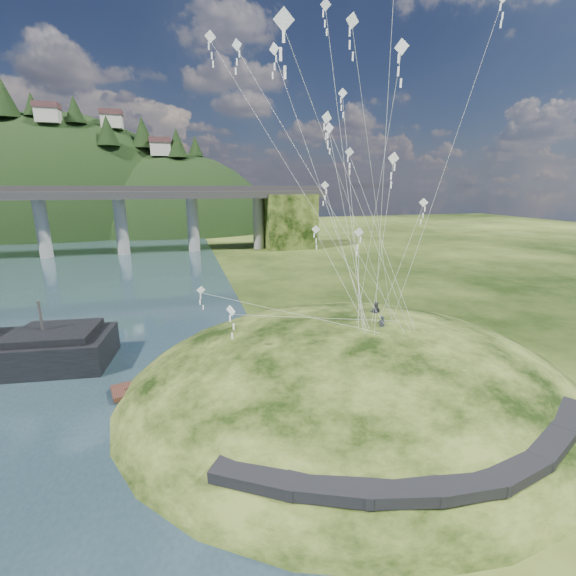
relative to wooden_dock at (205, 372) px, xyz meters
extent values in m
plane|color=black|center=(2.94, -6.18, -0.43)|extent=(320.00, 320.00, 0.00)
ellipsoid|color=black|center=(10.94, -4.18, -1.93)|extent=(36.00, 32.00, 13.00)
cube|color=black|center=(1.44, -14.18, 1.59)|extent=(4.32, 3.62, 0.71)
cube|color=black|center=(4.44, -15.83, 1.66)|extent=(4.10, 2.97, 0.61)
cube|color=black|center=(7.44, -16.83, 1.65)|extent=(3.85, 2.37, 0.62)
cube|color=black|center=(10.44, -17.28, 1.61)|extent=(3.62, 1.83, 0.66)
cube|color=black|center=(13.44, -17.08, 1.61)|extent=(3.82, 2.27, 0.68)
cube|color=black|center=(16.44, -16.13, 1.71)|extent=(4.11, 2.97, 0.71)
cube|color=black|center=(19.44, -14.58, 1.73)|extent=(4.26, 3.43, 0.66)
cylinder|color=gray|center=(-29.06, 63.82, 6.07)|extent=(2.60, 2.60, 13.00)
cylinder|color=gray|center=(-13.56, 63.82, 6.07)|extent=(2.60, 2.60, 13.00)
cylinder|color=gray|center=(1.94, 63.82, 6.07)|extent=(2.60, 2.60, 13.00)
cylinder|color=gray|center=(17.44, 63.82, 6.07)|extent=(2.60, 2.60, 13.00)
cube|color=black|center=(24.94, 63.82, 6.07)|extent=(12.00, 11.00, 13.00)
ellipsoid|color=black|center=(-37.06, 119.82, -6.43)|extent=(96.00, 68.00, 88.00)
ellipsoid|color=black|center=(-2.06, 111.82, -10.43)|extent=(76.00, 56.00, 72.00)
cone|color=black|center=(-46.94, 108.45, 38.80)|extent=(8.01, 8.01, 10.54)
cone|color=black|center=(-39.93, 107.88, 37.45)|extent=(4.97, 4.97, 6.54)
cone|color=black|center=(-28.46, 105.86, 36.24)|extent=(5.83, 5.83, 7.67)
cone|color=black|center=(-19.51, 100.90, 30.15)|extent=(6.47, 6.47, 8.51)
cone|color=black|center=(-10.28, 107.81, 30.80)|extent=(7.13, 7.13, 9.38)
cone|color=black|center=(-0.18, 102.85, 27.44)|extent=(6.56, 6.56, 8.63)
cone|color=black|center=(5.71, 108.45, 27.25)|extent=(4.88, 4.88, 6.42)
cube|color=beige|center=(-35.06, 103.82, 33.85)|extent=(6.00, 5.00, 4.00)
cube|color=#543030|center=(-35.06, 103.82, 36.55)|extent=(6.40, 5.40, 1.60)
cube|color=beige|center=(-19.06, 109.82, 33.75)|extent=(6.00, 5.00, 4.00)
cube|color=#543030|center=(-19.06, 109.82, 36.45)|extent=(6.40, 5.40, 1.60)
cube|color=beige|center=(-5.06, 103.82, 25.45)|extent=(6.00, 5.00, 4.00)
cube|color=#543030|center=(-5.06, 103.82, 28.15)|extent=(6.40, 5.40, 1.60)
cube|color=black|center=(-11.76, 5.57, 2.53)|extent=(6.67, 5.77, 0.61)
cylinder|color=#2D2B2B|center=(-12.78, 5.69, 3.85)|extent=(0.24, 0.24, 3.06)
cube|color=#361C16|center=(0.00, 0.00, 0.01)|extent=(13.88, 5.47, 0.34)
cylinder|color=#361C16|center=(-5.72, -1.44, -0.24)|extent=(0.30, 0.30, 0.98)
cylinder|color=#361C16|center=(-2.86, -0.72, -0.24)|extent=(0.30, 0.30, 0.98)
cylinder|color=#361C16|center=(0.00, 0.00, -0.24)|extent=(0.30, 0.30, 0.98)
cylinder|color=#361C16|center=(2.86, 0.72, -0.24)|extent=(0.30, 0.30, 0.98)
cylinder|color=#361C16|center=(5.72, 1.44, -0.24)|extent=(0.30, 0.30, 0.98)
imported|color=#242831|center=(12.69, -5.16, 5.31)|extent=(0.60, 0.42, 1.56)
imported|color=#242831|center=(13.92, -1.91, 5.34)|extent=(1.15, 1.12, 1.86)
cube|color=white|center=(8.88, -2.20, 25.77)|extent=(0.70, 0.25, 0.70)
cube|color=white|center=(8.88, -2.20, 25.26)|extent=(0.09, 0.02, 0.42)
cube|color=white|center=(8.88, -2.20, 24.75)|extent=(0.09, 0.02, 0.42)
cube|color=white|center=(8.88, -2.20, 24.24)|extent=(0.09, 0.02, 0.42)
cube|color=white|center=(10.47, 3.29, 10.80)|extent=(0.71, 0.30, 0.73)
cube|color=white|center=(10.47, 3.29, 10.27)|extent=(0.10, 0.03, 0.43)
cube|color=white|center=(10.47, 3.29, 9.75)|extent=(0.10, 0.03, 0.43)
cube|color=white|center=(10.47, 3.29, 9.22)|extent=(0.10, 0.03, 0.43)
cube|color=white|center=(7.70, -5.96, 18.42)|extent=(0.70, 0.24, 0.71)
cube|color=white|center=(7.70, -5.96, 17.91)|extent=(0.09, 0.06, 0.42)
cube|color=white|center=(7.70, -5.96, 17.40)|extent=(0.09, 0.06, 0.42)
cube|color=white|center=(7.70, -5.96, 16.89)|extent=(0.09, 0.06, 0.42)
cube|color=white|center=(12.71, 3.56, 21.99)|extent=(0.62, 0.54, 0.77)
cube|color=white|center=(12.71, 3.56, 21.43)|extent=(0.10, 0.06, 0.45)
cube|color=white|center=(12.71, 3.56, 20.88)|extent=(0.10, 0.06, 0.45)
cube|color=white|center=(12.71, 3.56, 20.33)|extent=(0.10, 0.06, 0.45)
cube|color=white|center=(10.98, 1.98, 19.02)|extent=(0.53, 0.68, 0.81)
cube|color=white|center=(10.98, 1.98, 18.43)|extent=(0.09, 0.08, 0.48)
cube|color=white|center=(10.98, 1.98, 17.85)|extent=(0.09, 0.08, 0.48)
cube|color=white|center=(10.98, 1.98, 17.27)|extent=(0.09, 0.08, 0.48)
cube|color=white|center=(3.43, -12.06, 20.92)|extent=(0.84, 0.31, 0.85)
cube|color=white|center=(3.43, -12.06, 20.30)|extent=(0.11, 0.03, 0.51)
cube|color=white|center=(3.43, -12.06, 19.69)|extent=(0.11, 0.03, 0.51)
cube|color=white|center=(3.43, -12.06, 19.07)|extent=(0.11, 0.03, 0.51)
cube|color=white|center=(1.56, -6.22, 7.05)|extent=(0.49, 0.64, 0.76)
cube|color=white|center=(1.56, -6.22, 6.50)|extent=(0.09, 0.08, 0.45)
cube|color=white|center=(1.56, -6.22, 5.95)|extent=(0.09, 0.08, 0.45)
cube|color=white|center=(1.56, -6.22, 5.41)|extent=(0.09, 0.08, 0.45)
cube|color=white|center=(19.25, -5.89, 25.40)|extent=(0.09, 0.07, 0.43)
cube|color=white|center=(19.25, -5.89, 24.88)|extent=(0.09, 0.07, 0.43)
cube|color=white|center=(19.25, -5.89, 24.35)|extent=(0.09, 0.07, 0.43)
cube|color=white|center=(14.08, 4.75, 17.47)|extent=(0.82, 0.27, 0.81)
cube|color=white|center=(14.08, 4.75, 16.89)|extent=(0.11, 0.03, 0.48)
cube|color=white|center=(14.08, 4.75, 16.30)|extent=(0.11, 0.03, 0.48)
cube|color=white|center=(14.08, 4.75, 15.72)|extent=(0.11, 0.03, 0.48)
cube|color=white|center=(3.22, -1.23, 23.29)|extent=(0.58, 0.50, 0.70)
cube|color=white|center=(3.22, -1.23, 22.78)|extent=(0.09, 0.05, 0.42)
cube|color=white|center=(3.22, -1.23, 22.27)|extent=(0.09, 0.05, 0.42)
cube|color=white|center=(3.22, -1.23, 21.75)|extent=(0.09, 0.05, 0.42)
cube|color=white|center=(11.19, -3.80, 11.32)|extent=(0.72, 0.25, 0.70)
cube|color=white|center=(11.19, -3.80, 10.80)|extent=(0.10, 0.03, 0.42)
cube|color=white|center=(11.19, -3.80, 10.29)|extent=(0.10, 0.03, 0.42)
cube|color=white|center=(11.19, -3.80, 9.78)|extent=(0.10, 0.03, 0.42)
cube|color=white|center=(0.09, -0.29, 6.93)|extent=(0.66, 0.23, 0.66)
cube|color=white|center=(0.09, -0.29, 6.45)|extent=(0.08, 0.06, 0.39)
cube|color=white|center=(0.09, -0.29, 5.97)|extent=(0.08, 0.06, 0.39)
cube|color=white|center=(0.09, -0.29, 5.49)|extent=(0.08, 0.06, 0.39)
cube|color=white|center=(2.13, 4.71, 25.56)|extent=(0.89, 0.19, 0.88)
cube|color=white|center=(2.13, 4.71, 24.93)|extent=(0.12, 0.06, 0.51)
cube|color=white|center=(2.13, 4.71, 24.30)|extent=(0.12, 0.06, 0.51)
cube|color=white|center=(2.13, 4.71, 23.67)|extent=(0.12, 0.06, 0.51)
cube|color=white|center=(17.39, -2.21, 13.26)|extent=(0.50, 0.54, 0.68)
cube|color=white|center=(17.39, -2.21, 12.76)|extent=(0.09, 0.06, 0.41)
cube|color=white|center=(17.39, -2.21, 12.26)|extent=(0.09, 0.06, 0.41)
cube|color=white|center=(17.39, -2.21, 11.77)|extent=(0.09, 0.06, 0.41)
cube|color=white|center=(9.78, -10.35, 21.00)|extent=(0.47, 0.60, 0.72)
cube|color=white|center=(9.78, -10.35, 20.49)|extent=(0.08, 0.07, 0.42)
cube|color=white|center=(9.78, -10.35, 19.97)|extent=(0.08, 0.07, 0.42)
cube|color=white|center=(9.78, -10.35, 19.45)|extent=(0.08, 0.07, 0.42)
cube|color=white|center=(6.38, 1.59, 24.15)|extent=(0.58, 0.66, 0.82)
cube|color=white|center=(6.38, 1.59, 23.55)|extent=(0.10, 0.08, 0.48)
cube|color=white|center=(6.38, 1.59, 22.96)|extent=(0.10, 0.08, 0.48)
cube|color=white|center=(6.38, 1.59, 22.37)|extent=(0.10, 0.08, 0.48)
cube|color=white|center=(13.97, -3.12, 16.43)|extent=(0.87, 0.22, 0.86)
cube|color=white|center=(13.97, -3.12, 15.82)|extent=(0.11, 0.04, 0.50)
cube|color=white|center=(13.97, -3.12, 15.20)|extent=(0.11, 0.04, 0.50)
cube|color=white|center=(13.97, -3.12, 14.58)|extent=(0.11, 0.04, 0.50)
cube|color=white|center=(11.47, 3.92, 14.58)|extent=(0.71, 0.28, 0.72)
cube|color=white|center=(11.47, 3.92, 14.06)|extent=(0.10, 0.03, 0.43)
cube|color=white|center=(11.47, 3.92, 13.54)|extent=(0.10, 0.03, 0.43)
cube|color=white|center=(11.47, 3.92, 13.01)|extent=(0.10, 0.03, 0.43)
cube|color=white|center=(7.50, -9.56, 22.16)|extent=(0.70, 0.17, 0.69)
cube|color=white|center=(7.50, -9.56, 21.67)|extent=(0.09, 0.04, 0.41)
cube|color=white|center=(7.50, -9.56, 21.17)|extent=(0.09, 0.04, 0.41)
cube|color=white|center=(7.50, -9.56, 20.68)|extent=(0.09, 0.04, 0.41)
camera|label=1|loc=(-1.15, -28.98, 14.52)|focal=24.00mm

